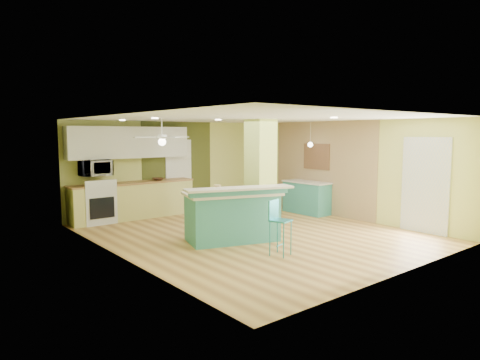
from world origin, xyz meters
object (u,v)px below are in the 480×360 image
(peninsula, at_px, (233,215))
(bar_stool, at_px, (278,218))
(fruit_bowl, at_px, (158,179))
(canister, at_px, (217,189))
(side_counter, at_px, (307,197))

(peninsula, height_order, bar_stool, peninsula)
(peninsula, distance_m, fruit_bowl, 3.39)
(bar_stool, height_order, canister, canister)
(fruit_bowl, distance_m, canister, 3.31)
(bar_stool, bearing_deg, peninsula, 73.19)
(peninsula, height_order, side_counter, peninsula)
(bar_stool, distance_m, side_counter, 4.22)
(fruit_bowl, relative_size, canister, 1.70)
(bar_stool, relative_size, side_counter, 0.73)
(fruit_bowl, xyz_separation_m, canister, (-0.44, -3.28, 0.10))
(bar_stool, xyz_separation_m, canister, (-0.31, 1.39, 0.41))
(peninsula, bearing_deg, side_counter, 35.73)
(side_counter, xyz_separation_m, canister, (-3.76, -1.04, 0.64))
(peninsula, height_order, canister, canister)
(peninsula, bearing_deg, canister, -175.98)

